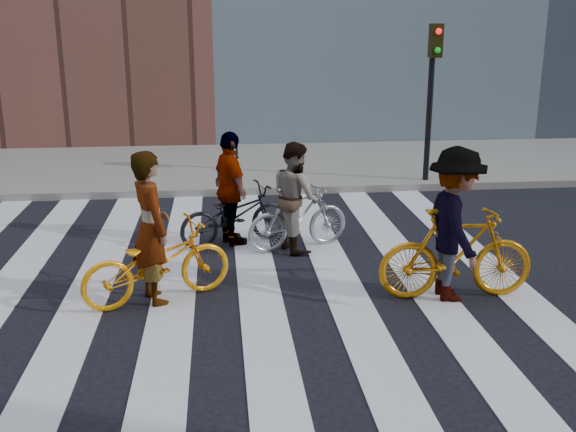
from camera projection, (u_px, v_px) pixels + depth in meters
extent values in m
plane|color=black|center=(217.00, 294.00, 8.67)|extent=(100.00, 100.00, 0.00)
cube|color=gray|center=(216.00, 167.00, 15.81)|extent=(100.00, 5.00, 0.15)
cube|color=silver|center=(86.00, 299.00, 8.50)|extent=(0.55, 10.00, 0.01)
cube|color=silver|center=(174.00, 295.00, 8.61)|extent=(0.55, 10.00, 0.01)
cube|color=silver|center=(260.00, 292.00, 8.72)|extent=(0.55, 10.00, 0.01)
cube|color=silver|center=(343.00, 289.00, 8.83)|extent=(0.55, 10.00, 0.01)
cube|color=silver|center=(425.00, 285.00, 8.94)|extent=(0.55, 10.00, 0.01)
cube|color=silver|center=(504.00, 282.00, 9.05)|extent=(0.55, 10.00, 0.01)
cylinder|color=black|center=(429.00, 111.00, 13.81)|extent=(0.12, 0.12, 3.20)
cube|color=black|center=(436.00, 41.00, 13.27)|extent=(0.22, 0.28, 0.65)
sphere|color=red|center=(439.00, 31.00, 13.08)|extent=(0.12, 0.12, 0.12)
sphere|color=#0CCC26|center=(438.00, 50.00, 13.18)|extent=(0.12, 0.12, 0.12)
imported|color=#FF9D0E|center=(157.00, 263.00, 8.34)|extent=(2.02, 1.38, 1.00)
imported|color=#A7AAB1|center=(298.00, 218.00, 10.24)|extent=(1.72, 0.99, 1.00)
imported|color=#C7750B|center=(456.00, 254.00, 8.40)|extent=(1.97, 0.59, 1.18)
imported|color=black|center=(235.00, 215.00, 10.48)|extent=(1.89, 1.22, 0.94)
imported|color=slate|center=(151.00, 228.00, 8.20)|extent=(0.70, 0.82, 1.91)
imported|color=slate|center=(295.00, 197.00, 10.14)|extent=(0.86, 0.97, 1.67)
imported|color=slate|center=(455.00, 225.00, 8.28)|extent=(0.74, 1.27, 1.94)
imported|color=slate|center=(231.00, 189.00, 10.36)|extent=(0.78, 1.13, 1.78)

